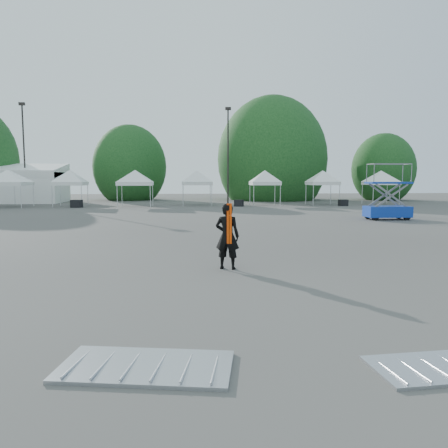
{
  "coord_description": "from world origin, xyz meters",
  "views": [
    {
      "loc": [
        -1.37,
        -13.23,
        2.58
      ],
      "look_at": [
        -0.31,
        -1.1,
        1.3
      ],
      "focal_mm": 35.0,
      "sensor_mm": 36.0,
      "label": 1
    }
  ],
  "objects": [
    {
      "name": "light_pole_west",
      "position": [
        -18.0,
        34.0,
        5.77
      ],
      "size": [
        0.6,
        0.25,
        10.3
      ],
      "color": "black",
      "rests_on": "ground"
    },
    {
      "name": "tree_far_e",
      "position": [
        22.0,
        37.0,
        3.63
      ],
      "size": [
        3.84,
        3.84,
        5.84
      ],
      "color": "#382314",
      "rests_on": "ground"
    },
    {
      "name": "ground",
      "position": [
        0.0,
        0.0,
        0.0
      ],
      "size": [
        120.0,
        120.0,
        0.0
      ],
      "primitive_type": "plane",
      "color": "#474442",
      "rests_on": "ground"
    },
    {
      "name": "crate_west",
      "position": [
        -10.97,
        26.14,
        0.34
      ],
      "size": [
        1.03,
        0.9,
        0.68
      ],
      "primitive_type": "cube",
      "rotation": [
        0.0,
        0.0,
        -0.28
      ],
      "color": "black",
      "rests_on": "ground"
    },
    {
      "name": "tent_g",
      "position": [
        11.87,
        28.27,
        3.06
      ],
      "size": [
        3.89,
        3.89,
        3.88
      ],
      "color": "silver",
      "rests_on": "ground"
    },
    {
      "name": "barrier_left",
      "position": [
        -1.93,
        -7.45,
        0.04
      ],
      "size": [
        2.49,
        1.55,
        0.07
      ],
      "rotation": [
        0.0,
        0.0,
        -0.17
      ],
      "color": "#ADB0B6",
      "rests_on": "ground"
    },
    {
      "name": "crate_mid",
      "position": [
        3.5,
        26.61,
        0.3
      ],
      "size": [
        0.95,
        0.86,
        0.6
      ],
      "primitive_type": "cube",
      "rotation": [
        0.0,
        0.0,
        -0.4
      ],
      "color": "black",
      "rests_on": "ground"
    },
    {
      "name": "tent_d",
      "position": [
        -5.94,
        27.18,
        3.06
      ],
      "size": [
        4.35,
        4.35,
        3.88
      ],
      "color": "silver",
      "rests_on": "ground"
    },
    {
      "name": "barrier_mid",
      "position": [
        2.11,
        -7.83,
        0.03
      ],
      "size": [
        2.04,
        1.13,
        0.06
      ],
      "rotation": [
        0.0,
        0.0,
        0.07
      ],
      "color": "#ADB0B6",
      "rests_on": "ground"
    },
    {
      "name": "light_pole_east",
      "position": [
        3.0,
        32.0,
        5.52
      ],
      "size": [
        0.6,
        0.25,
        9.8
      ],
      "color": "black",
      "rests_on": "ground"
    },
    {
      "name": "scissor_lift",
      "position": [
        11.19,
        12.99,
        1.75
      ],
      "size": [
        2.7,
        1.37,
        3.48
      ],
      "rotation": [
        0.0,
        0.0,
        -0.01
      ],
      "color": "#0C4D9D",
      "rests_on": "ground"
    },
    {
      "name": "tree_mid_e",
      "position": [
        9.0,
        39.0,
        4.84
      ],
      "size": [
        5.12,
        5.12,
        7.79
      ],
      "color": "#382314",
      "rests_on": "ground"
    },
    {
      "name": "crate_east",
      "position": [
        13.27,
        26.33,
        0.3
      ],
      "size": [
        0.84,
        0.69,
        0.6
      ],
      "primitive_type": "cube",
      "rotation": [
        0.0,
        0.0,
        0.13
      ],
      "color": "black",
      "rests_on": "ground"
    },
    {
      "name": "tent_b",
      "position": [
        -17.14,
        27.4,
        3.06
      ],
      "size": [
        4.73,
        4.73,
        3.88
      ],
      "color": "silver",
      "rests_on": "ground"
    },
    {
      "name": "tent_e",
      "position": [
        -0.29,
        28.74,
        3.06
      ],
      "size": [
        4.07,
        4.07,
        3.88
      ],
      "color": "silver",
      "rests_on": "ground"
    },
    {
      "name": "tent_f",
      "position": [
        6.12,
        27.87,
        3.06
      ],
      "size": [
        3.8,
        3.8,
        3.88
      ],
      "color": "silver",
      "rests_on": "ground"
    },
    {
      "name": "man",
      "position": [
        -0.21,
        -1.03,
        0.95
      ],
      "size": [
        0.79,
        0.64,
        1.89
      ],
      "rotation": [
        0.0,
        0.0,
        2.82
      ],
      "color": "black",
      "rests_on": "ground"
    },
    {
      "name": "tent_c",
      "position": [
        -11.85,
        27.67,
        3.06
      ],
      "size": [
        3.85,
        3.85,
        3.88
      ],
      "color": "silver",
      "rests_on": "ground"
    },
    {
      "name": "tent_h",
      "position": [
        17.82,
        28.48,
        3.06
      ],
      "size": [
        4.0,
        4.0,
        3.88
      ],
      "color": "silver",
      "rests_on": "ground"
    },
    {
      "name": "tree_mid_w",
      "position": [
        -8.0,
        40.0,
        3.93
      ],
      "size": [
        4.16,
        4.16,
        6.33
      ],
      "color": "#382314",
      "rests_on": "ground"
    }
  ]
}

